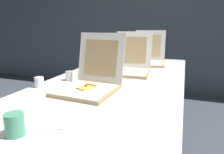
# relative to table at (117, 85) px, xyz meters

# --- Properties ---
(wall_back) EXTENTS (10.00, 0.10, 2.60)m
(wall_back) POSITION_rel_table_xyz_m (0.00, 2.17, 0.61)
(wall_back) COLOR #4C5660
(wall_back) RESTS_ON ground
(table) EXTENTS (0.97, 2.25, 0.73)m
(table) POSITION_rel_table_xyz_m (0.00, 0.00, 0.00)
(table) COLOR silver
(table) RESTS_ON ground
(pizza_box_front) EXTENTS (0.36, 0.43, 0.35)m
(pizza_box_front) POSITION_rel_table_xyz_m (-0.08, -0.31, 0.09)
(pizza_box_front) COLOR tan
(pizza_box_front) RESTS_ON table
(pizza_box_middle) EXTENTS (0.37, 0.46, 0.35)m
(pizza_box_middle) POSITION_rel_table_xyz_m (0.03, 0.26, 0.09)
(pizza_box_middle) COLOR tan
(pizza_box_middle) RESTS_ON table
(pizza_box_back) EXTENTS (0.38, 0.45, 0.35)m
(pizza_box_back) POSITION_rel_table_xyz_m (0.11, 0.73, 0.09)
(pizza_box_back) COLOR tan
(pizza_box_back) RESTS_ON table
(cup_white_near_center) EXTENTS (0.06, 0.06, 0.07)m
(cup_white_near_center) POSITION_rel_table_xyz_m (-0.33, -0.14, 0.08)
(cup_white_near_center) COLOR white
(cup_white_near_center) RESTS_ON table
(cup_white_far) EXTENTS (0.06, 0.06, 0.07)m
(cup_white_far) POSITION_rel_table_xyz_m (-0.26, 0.33, 0.08)
(cup_white_far) COLOR white
(cup_white_far) RESTS_ON table
(cup_white_mid) EXTENTS (0.06, 0.06, 0.07)m
(cup_white_mid) POSITION_rel_table_xyz_m (-0.29, 0.04, 0.08)
(cup_white_mid) COLOR white
(cup_white_mid) RESTS_ON table
(cup_white_near_left) EXTENTS (0.06, 0.06, 0.07)m
(cup_white_near_left) POSITION_rel_table_xyz_m (-0.42, -0.36, 0.08)
(cup_white_near_left) COLOR white
(cup_white_near_left) RESTS_ON table
(cup_printed_front) EXTENTS (0.07, 0.07, 0.09)m
(cup_printed_front) POSITION_rel_table_xyz_m (-0.10, -0.90, 0.09)
(cup_printed_front) COLOR #4C9E75
(cup_printed_front) RESTS_ON table
(napkin_pile) EXTENTS (0.19, 0.18, 0.01)m
(napkin_pile) POSITION_rel_table_xyz_m (-0.05, -0.78, 0.05)
(napkin_pile) COLOR white
(napkin_pile) RESTS_ON table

